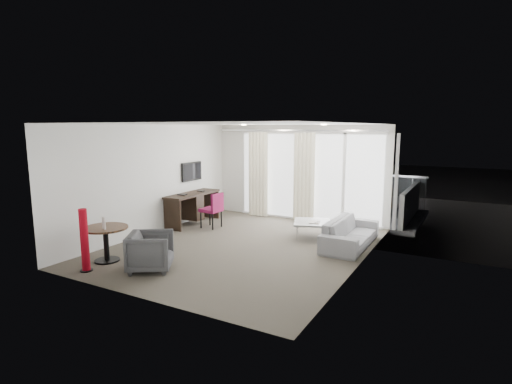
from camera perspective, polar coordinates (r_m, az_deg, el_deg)
The scene contains 28 objects.
floor at distance 8.66m, azimuth -1.93°, elevation -7.77°, with size 5.00×6.00×0.00m, color #4B453A.
ceiling at distance 8.28m, azimuth -2.03°, elevation 9.71°, with size 5.00×6.00×0.00m, color white.
wall_left at distance 9.88m, azimuth -14.55°, elevation 1.78°, with size 0.00×6.00×2.60m, color silver.
wall_right at distance 7.42m, azimuth 14.84°, elevation -0.62°, with size 0.00×6.00×2.60m, color silver.
wall_front at distance 6.03m, azimuth -16.74°, elevation -2.93°, with size 5.00×0.00×2.60m, color silver.
window_panel at distance 10.92m, azimuth 7.44°, elevation 2.16°, with size 4.00×0.02×2.38m, color white, non-canonical shape.
window_frame at distance 10.91m, azimuth 7.41°, elevation 2.15°, with size 4.10×0.06×2.44m, color white, non-canonical shape.
curtain_left at distance 11.38m, azimuth 0.32°, elevation 2.52°, with size 0.60×0.20×2.38m, color #F1E9C8, non-canonical shape.
curtain_right at distance 10.79m, azimuth 6.87°, elevation 2.08°, with size 0.60×0.20×2.38m, color #F1E9C8, non-canonical shape.
curtain_track at distance 10.80m, azimuth 5.76°, elevation 8.76°, with size 4.80×0.04×0.04m, color #B2B2B7, non-canonical shape.
downlight_a at distance 10.12m, azimuth -1.76°, elevation 9.57°, with size 0.12×0.12×0.02m, color #FFE0B2.
downlight_b at distance 9.23m, azimuth 9.70°, elevation 9.47°, with size 0.12×0.12×0.02m, color #FFE0B2.
desk at distance 10.69m, azimuth -9.01°, elevation -2.34°, with size 0.54×1.74×0.82m, color black, non-canonical shape.
tv at distance 10.93m, azimuth -9.17°, elevation 2.92°, with size 0.05×0.80×0.50m, color black, non-canonical shape.
desk_chair at distance 10.19m, azimuth -6.44°, elevation -2.61°, with size 0.49×0.46×0.90m, color maroon, non-canonical shape.
round_table at distance 8.16m, azimuth -20.61°, elevation -6.98°, with size 0.84×0.84×0.67m, color #3F2717, non-canonical shape.
menu_card at distance 7.93m, azimuth -20.89°, elevation -4.59°, with size 0.12×0.02×0.22m, color white, non-canonical shape.
red_lamp at distance 7.70m, azimuth -23.30°, elevation -6.35°, with size 0.23×0.23×1.13m, color maroon.
tub_armchair at distance 7.43m, azimuth -14.84°, elevation -8.20°, with size 0.74×0.76×0.69m, color #3B3B3D.
coffee_table at distance 9.40m, azimuth 8.02°, elevation -5.30°, with size 0.83×0.83×0.37m, color gray, non-canonical shape.
remote at distance 9.24m, azimuth 8.69°, elevation -4.47°, with size 0.05×0.16×0.02m, color black, non-canonical shape.
magazine at distance 9.26m, azimuth 8.36°, elevation -4.42°, with size 0.22×0.28×0.02m, color gray, non-canonical shape.
sofa at distance 8.86m, azimuth 13.34°, elevation -5.66°, with size 2.00×0.78×0.59m, color gray.
terrace_slab at distance 12.53m, azimuth 9.86°, elevation -2.83°, with size 5.60×3.00×0.12m, color #4D4D50.
rattan_chair_a at distance 12.04m, azimuth 13.48°, elevation -1.19°, with size 0.56×0.56×0.81m, color #443320, non-canonical shape.
rattan_chair_b at distance 11.92m, azimuth 17.38°, elevation -1.47°, with size 0.55×0.55×0.81m, color #443320, non-canonical shape.
rattan_table at distance 12.19m, azimuth 16.39°, elevation -1.81°, with size 0.55×0.55×0.55m, color #443320, non-canonical shape.
balustrade at distance 13.79m, azimuth 11.90°, elevation 0.57°, with size 5.50×0.06×1.05m, color #B2B2B7, non-canonical shape.
Camera 1 is at (4.24, -7.11, 2.53)m, focal length 28.00 mm.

